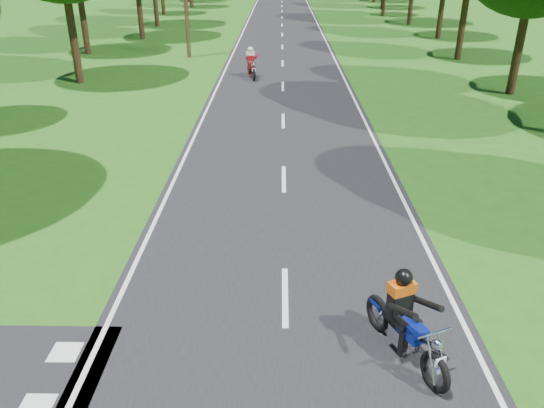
{
  "coord_description": "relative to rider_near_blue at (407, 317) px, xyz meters",
  "views": [
    {
      "loc": [
        -0.12,
        -6.75,
        6.28
      ],
      "look_at": [
        -0.29,
        4.0,
        1.1
      ],
      "focal_mm": 35.0,
      "sensor_mm": 36.0,
      "label": 1
    }
  ],
  "objects": [
    {
      "name": "ground",
      "position": [
        -1.99,
        -0.31,
        -0.83
      ],
      "size": [
        160.0,
        160.0,
        0.0
      ],
      "primitive_type": "plane",
      "color": "#215513",
      "rests_on": "ground"
    },
    {
      "name": "main_road",
      "position": [
        -1.99,
        49.69,
        -0.82
      ],
      "size": [
        7.0,
        140.0,
        0.02
      ],
      "primitive_type": "cube",
      "color": "black",
      "rests_on": "ground"
    },
    {
      "name": "road_markings",
      "position": [
        -2.13,
        47.82,
        -0.8
      ],
      "size": [
        7.4,
        140.0,
        0.01
      ],
      "color": "silver",
      "rests_on": "main_road"
    },
    {
      "name": "rider_near_blue",
      "position": [
        0.0,
        0.0,
        0.0
      ],
      "size": [
        1.37,
        2.03,
        1.61
      ],
      "primitive_type": null,
      "rotation": [
        0.0,
        0.0,
        0.41
      ],
      "color": "navy",
      "rests_on": "main_road"
    },
    {
      "name": "rider_far_red",
      "position": [
        -3.68,
        21.7,
        -0.01
      ],
      "size": [
        1.02,
        2.01,
        1.6
      ],
      "primitive_type": null,
      "rotation": [
        0.0,
        0.0,
        0.21
      ],
      "color": "#A50C1B",
      "rests_on": "main_road"
    }
  ]
}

